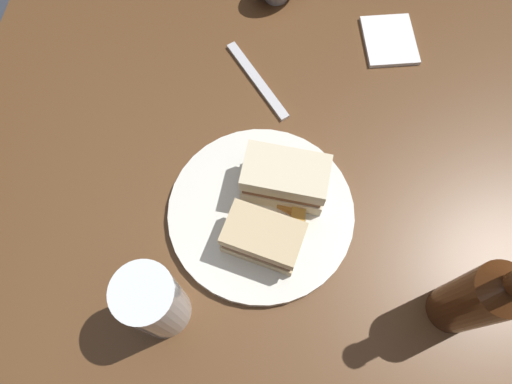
{
  "coord_description": "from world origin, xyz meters",
  "views": [
    {
      "loc": [
        -0.29,
        -0.04,
        1.38
      ],
      "look_at": [
        -0.02,
        -0.01,
        0.73
      ],
      "focal_mm": 32.78,
      "sensor_mm": 36.0,
      "label": 1
    }
  ],
  "objects_px": {
    "pint_glass": "(156,304)",
    "fork": "(257,80)",
    "plate": "(261,212)",
    "napkin": "(389,40)",
    "cider_bottle": "(481,297)",
    "sandwich_half_right": "(285,179)",
    "sandwich_half_left": "(263,238)"
  },
  "relations": [
    {
      "from": "sandwich_half_right",
      "to": "pint_glass",
      "type": "relative_size",
      "value": 0.86
    },
    {
      "from": "sandwich_half_left",
      "to": "sandwich_half_right",
      "type": "distance_m",
      "value": 0.09
    },
    {
      "from": "sandwich_half_left",
      "to": "pint_glass",
      "type": "distance_m",
      "value": 0.17
    },
    {
      "from": "pint_glass",
      "to": "fork",
      "type": "relative_size",
      "value": 0.83
    },
    {
      "from": "sandwich_half_right",
      "to": "fork",
      "type": "distance_m",
      "value": 0.22
    },
    {
      "from": "plate",
      "to": "napkin",
      "type": "bearing_deg",
      "value": -28.41
    },
    {
      "from": "pint_glass",
      "to": "cider_bottle",
      "type": "bearing_deg",
      "value": -83.04
    },
    {
      "from": "plate",
      "to": "fork",
      "type": "relative_size",
      "value": 1.56
    },
    {
      "from": "pint_glass",
      "to": "fork",
      "type": "height_order",
      "value": "pint_glass"
    },
    {
      "from": "cider_bottle",
      "to": "napkin",
      "type": "height_order",
      "value": "cider_bottle"
    },
    {
      "from": "sandwich_half_right",
      "to": "fork",
      "type": "relative_size",
      "value": 0.71
    },
    {
      "from": "cider_bottle",
      "to": "fork",
      "type": "bearing_deg",
      "value": 41.85
    },
    {
      "from": "sandwich_half_left",
      "to": "pint_glass",
      "type": "relative_size",
      "value": 0.8
    },
    {
      "from": "pint_glass",
      "to": "fork",
      "type": "bearing_deg",
      "value": -11.96
    },
    {
      "from": "napkin",
      "to": "fork",
      "type": "relative_size",
      "value": 0.61
    },
    {
      "from": "napkin",
      "to": "sandwich_half_left",
      "type": "bearing_deg",
      "value": 155.65
    },
    {
      "from": "sandwich_half_right",
      "to": "cider_bottle",
      "type": "bearing_deg",
      "value": -121.19
    },
    {
      "from": "sandwich_half_left",
      "to": "cider_bottle",
      "type": "height_order",
      "value": "cider_bottle"
    },
    {
      "from": "sandwich_half_left",
      "to": "pint_glass",
      "type": "bearing_deg",
      "value": 130.63
    },
    {
      "from": "sandwich_half_right",
      "to": "pint_glass",
      "type": "bearing_deg",
      "value": 143.35
    },
    {
      "from": "plate",
      "to": "sandwich_half_right",
      "type": "height_order",
      "value": "sandwich_half_right"
    },
    {
      "from": "napkin",
      "to": "fork",
      "type": "height_order",
      "value": "napkin"
    },
    {
      "from": "sandwich_half_left",
      "to": "cider_bottle",
      "type": "xyz_separation_m",
      "value": [
        -0.06,
        -0.27,
        0.06
      ]
    },
    {
      "from": "pint_glass",
      "to": "fork",
      "type": "distance_m",
      "value": 0.42
    },
    {
      "from": "pint_glass",
      "to": "napkin",
      "type": "height_order",
      "value": "pint_glass"
    },
    {
      "from": "pint_glass",
      "to": "napkin",
      "type": "relative_size",
      "value": 1.36
    },
    {
      "from": "plate",
      "to": "sandwich_half_left",
      "type": "distance_m",
      "value": 0.06
    },
    {
      "from": "napkin",
      "to": "plate",
      "type": "bearing_deg",
      "value": 151.59
    },
    {
      "from": "pint_glass",
      "to": "cider_bottle",
      "type": "height_order",
      "value": "cider_bottle"
    },
    {
      "from": "sandwich_half_left",
      "to": "plate",
      "type": "bearing_deg",
      "value": 9.57
    },
    {
      "from": "plate",
      "to": "cider_bottle",
      "type": "relative_size",
      "value": 1.05
    },
    {
      "from": "sandwich_half_right",
      "to": "napkin",
      "type": "xyz_separation_m",
      "value": [
        0.31,
        -0.16,
        -0.05
      ]
    }
  ]
}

